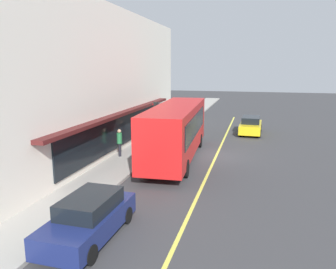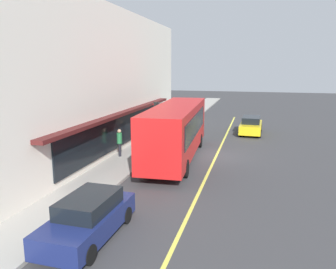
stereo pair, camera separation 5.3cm
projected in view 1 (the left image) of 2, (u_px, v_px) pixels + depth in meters
ground at (216, 155)px, 22.51m from camera, size 120.00×120.00×0.00m
sidewalk at (142, 149)px, 23.83m from camera, size 80.00×2.52×0.15m
lane_centre_stripe at (216, 155)px, 22.51m from camera, size 36.00×0.16×0.01m
storefront_building at (52, 81)px, 23.96m from camera, size 27.76×11.24×9.79m
bus at (177, 129)px, 21.29m from camera, size 11.25×3.13×3.50m
traffic_light at (156, 113)px, 24.59m from camera, size 0.30×0.52×3.20m
car_navy at (89, 218)px, 11.57m from camera, size 4.34×1.94×1.52m
car_yellow at (251, 125)px, 29.69m from camera, size 4.35×1.97×1.52m
pedestrian_at_corner at (153, 125)px, 27.87m from camera, size 0.34×0.34×1.59m
pedestrian_waiting at (139, 131)px, 24.63m from camera, size 0.34×0.34×1.76m
pedestrian_near_storefront at (119, 140)px, 21.52m from camera, size 0.34×0.34×1.80m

